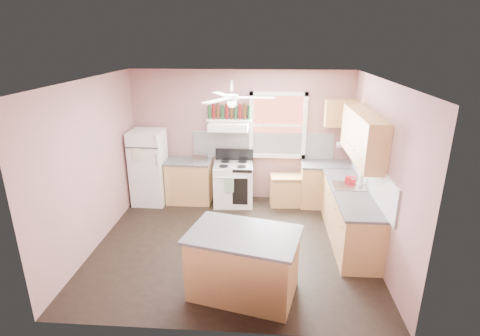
# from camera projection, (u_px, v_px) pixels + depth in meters

# --- Properties ---
(floor) EXTENTS (4.50, 4.50, 0.00)m
(floor) POSITION_uv_depth(u_px,v_px,m) (233.00, 244.00, 6.30)
(floor) COLOR black
(floor) RESTS_ON ground
(ceiling) EXTENTS (4.50, 4.50, 0.00)m
(ceiling) POSITION_uv_depth(u_px,v_px,m) (232.00, 80.00, 5.41)
(ceiling) COLOR white
(ceiling) RESTS_ON ground
(wall_back) EXTENTS (4.50, 0.05, 2.70)m
(wall_back) POSITION_uv_depth(u_px,v_px,m) (241.00, 136.00, 7.76)
(wall_back) COLOR #906461
(wall_back) RESTS_ON ground
(wall_right) EXTENTS (0.05, 4.00, 2.70)m
(wall_right) POSITION_uv_depth(u_px,v_px,m) (381.00, 172.00, 5.70)
(wall_right) COLOR #906461
(wall_right) RESTS_ON ground
(wall_left) EXTENTS (0.05, 4.00, 2.70)m
(wall_left) POSITION_uv_depth(u_px,v_px,m) (91.00, 165.00, 6.01)
(wall_left) COLOR #906461
(wall_left) RESTS_ON ground
(backsplash_back) EXTENTS (2.90, 0.03, 0.55)m
(backsplash_back) POSITION_uv_depth(u_px,v_px,m) (263.00, 145.00, 7.75)
(backsplash_back) COLOR white
(backsplash_back) RESTS_ON wall_back
(backsplash_right) EXTENTS (0.03, 2.60, 0.55)m
(backsplash_right) POSITION_uv_depth(u_px,v_px,m) (371.00, 175.00, 6.05)
(backsplash_right) COLOR white
(backsplash_right) RESTS_ON wall_right
(window_view) EXTENTS (1.00, 0.02, 1.20)m
(window_view) POSITION_uv_depth(u_px,v_px,m) (278.00, 125.00, 7.59)
(window_view) COLOR brown
(window_view) RESTS_ON wall_back
(window_frame) EXTENTS (1.16, 0.07, 1.36)m
(window_frame) POSITION_uv_depth(u_px,v_px,m) (278.00, 126.00, 7.56)
(window_frame) COLOR white
(window_frame) RESTS_ON wall_back
(refrigerator) EXTENTS (0.66, 0.65, 1.54)m
(refrigerator) POSITION_uv_depth(u_px,v_px,m) (149.00, 167.00, 7.66)
(refrigerator) COLOR white
(refrigerator) RESTS_ON floor
(base_cabinet_left) EXTENTS (0.90, 0.60, 0.86)m
(base_cabinet_left) POSITION_uv_depth(u_px,v_px,m) (190.00, 182.00, 7.83)
(base_cabinet_left) COLOR #B2844A
(base_cabinet_left) RESTS_ON floor
(counter_left) EXTENTS (0.92, 0.62, 0.04)m
(counter_left) POSITION_uv_depth(u_px,v_px,m) (189.00, 161.00, 7.68)
(counter_left) COLOR #464648
(counter_left) RESTS_ON base_cabinet_left
(toaster) EXTENTS (0.29, 0.19, 0.18)m
(toaster) POSITION_uv_depth(u_px,v_px,m) (200.00, 158.00, 7.54)
(toaster) COLOR silver
(toaster) RESTS_ON counter_left
(stove) EXTENTS (0.82, 0.68, 0.86)m
(stove) POSITION_uv_depth(u_px,v_px,m) (233.00, 184.00, 7.70)
(stove) COLOR white
(stove) RESTS_ON floor
(range_hood) EXTENTS (0.78, 0.50, 0.14)m
(range_hood) POSITION_uv_depth(u_px,v_px,m) (229.00, 126.00, 7.43)
(range_hood) COLOR white
(range_hood) RESTS_ON wall_back
(bottle_shelf) EXTENTS (0.90, 0.26, 0.03)m
(bottle_shelf) POSITION_uv_depth(u_px,v_px,m) (229.00, 120.00, 7.51)
(bottle_shelf) COLOR white
(bottle_shelf) RESTS_ON range_hood
(cart) EXTENTS (0.66, 0.46, 0.63)m
(cart) POSITION_uv_depth(u_px,v_px,m) (286.00, 190.00, 7.69)
(cart) COLOR #B2844A
(cart) RESTS_ON floor
(base_cabinet_corner) EXTENTS (1.00, 0.60, 0.86)m
(base_cabinet_corner) POSITION_uv_depth(u_px,v_px,m) (325.00, 185.00, 7.64)
(base_cabinet_corner) COLOR #B2844A
(base_cabinet_corner) RESTS_ON floor
(base_cabinet_right) EXTENTS (0.60, 2.20, 0.86)m
(base_cabinet_right) POSITION_uv_depth(u_px,v_px,m) (349.00, 216.00, 6.31)
(base_cabinet_right) COLOR #B2844A
(base_cabinet_right) RESTS_ON floor
(counter_corner) EXTENTS (1.02, 0.62, 0.04)m
(counter_corner) POSITION_uv_depth(u_px,v_px,m) (327.00, 164.00, 7.49)
(counter_corner) COLOR #464648
(counter_corner) RESTS_ON base_cabinet_corner
(counter_right) EXTENTS (0.62, 2.22, 0.04)m
(counter_right) POSITION_uv_depth(u_px,v_px,m) (351.00, 192.00, 6.16)
(counter_right) COLOR #464648
(counter_right) RESTS_ON base_cabinet_right
(sink) EXTENTS (0.55, 0.45, 0.03)m
(sink) POSITION_uv_depth(u_px,v_px,m) (349.00, 186.00, 6.35)
(sink) COLOR silver
(sink) RESTS_ON counter_right
(faucet) EXTENTS (0.03, 0.03, 0.14)m
(faucet) POSITION_uv_depth(u_px,v_px,m) (359.00, 183.00, 6.31)
(faucet) COLOR silver
(faucet) RESTS_ON sink
(upper_cabinet_right) EXTENTS (0.33, 1.80, 0.76)m
(upper_cabinet_right) POSITION_uv_depth(u_px,v_px,m) (363.00, 136.00, 6.05)
(upper_cabinet_right) COLOR #B2844A
(upper_cabinet_right) RESTS_ON wall_right
(upper_cabinet_corner) EXTENTS (0.60, 0.33, 0.52)m
(upper_cabinet_corner) POSITION_uv_depth(u_px,v_px,m) (340.00, 113.00, 7.27)
(upper_cabinet_corner) COLOR #B2844A
(upper_cabinet_corner) RESTS_ON wall_back
(paper_towel) EXTENTS (0.26, 0.12, 0.12)m
(paper_towel) POSITION_uv_depth(u_px,v_px,m) (343.00, 145.00, 7.50)
(paper_towel) COLOR white
(paper_towel) RESTS_ON wall_back
(island) EXTENTS (1.51, 1.15, 0.86)m
(island) POSITION_uv_depth(u_px,v_px,m) (243.00, 265.00, 4.97)
(island) COLOR #B2844A
(island) RESTS_ON floor
(island_top) EXTENTS (1.60, 1.24, 0.04)m
(island_top) POSITION_uv_depth(u_px,v_px,m) (244.00, 235.00, 4.82)
(island_top) COLOR #464648
(island_top) RESTS_ON island
(ceiling_fan_hub) EXTENTS (0.20, 0.20, 0.08)m
(ceiling_fan_hub) POSITION_uv_depth(u_px,v_px,m) (232.00, 98.00, 5.49)
(ceiling_fan_hub) COLOR white
(ceiling_fan_hub) RESTS_ON ceiling
(soap_bottle) EXTENTS (0.13, 0.13, 0.26)m
(soap_bottle) POSITION_uv_depth(u_px,v_px,m) (361.00, 179.00, 6.30)
(soap_bottle) COLOR silver
(soap_bottle) RESTS_ON counter_right
(red_caddy) EXTENTS (0.21, 0.18, 0.10)m
(red_caddy) POSITION_uv_depth(u_px,v_px,m) (351.00, 180.00, 6.49)
(red_caddy) COLOR #A90E16
(red_caddy) RESTS_ON counter_right
(wine_bottles) EXTENTS (0.86, 0.06, 0.31)m
(wine_bottles) POSITION_uv_depth(u_px,v_px,m) (229.00, 112.00, 7.46)
(wine_bottles) COLOR #143819
(wine_bottles) RESTS_ON bottle_shelf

